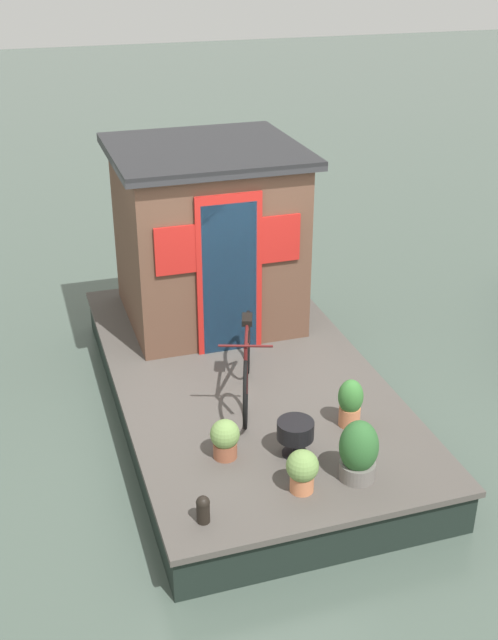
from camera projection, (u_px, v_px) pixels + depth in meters
name	position (u px, v px, depth m)	size (l,w,h in m)	color
ground_plane	(243.00, 409.00, 8.58)	(60.00, 60.00, 0.00)	#47564C
houseboat_deck	(243.00, 390.00, 8.47)	(5.05, 2.70, 0.48)	#4C4742
houseboat_cabin	(207.00, 234.00, 9.10)	(2.01, 2.10, 2.06)	brown
bicycle	(247.00, 363.00, 7.76)	(1.61, 0.66, 0.81)	black
potted_plant_basil	(225.00, 438.00, 6.93)	(0.26, 0.26, 0.37)	#935138
potted_plant_mint	(350.00, 402.00, 7.35)	(0.24, 0.24, 0.48)	#C6754C
potted_plant_thyme	(358.00, 452.00, 6.63)	(0.34, 0.34, 0.56)	slate
potted_plant_geranium	(302.00, 470.00, 6.50)	(0.27, 0.27, 0.39)	#C6754C
charcoal_grill	(295.00, 431.00, 6.94)	(0.33, 0.33, 0.34)	black
mooring_bollard	(203.00, 508.00, 6.19)	(0.11, 0.11, 0.24)	black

